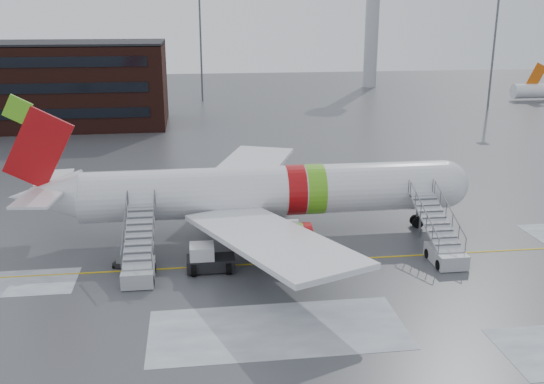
{
  "coord_description": "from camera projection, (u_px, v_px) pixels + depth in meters",
  "views": [
    {
      "loc": [
        -10.23,
        -39.17,
        16.74
      ],
      "look_at": [
        -4.62,
        2.73,
        4.0
      ],
      "focal_mm": 40.0,
      "sensor_mm": 36.0,
      "label": 1
    }
  ],
  "objects": [
    {
      "name": "airstair_aft",
      "position": [
        139.0,
        260.0,
        39.5
      ],
      "size": [
        2.05,
        7.7,
        3.48
      ],
      "color": "#A6A8AD",
      "rests_on": "ground"
    },
    {
      "name": "airliner",
      "position": [
        256.0,
        192.0,
        46.1
      ],
      "size": [
        35.03,
        32.97,
        11.18
      ],
      "color": "white",
      "rests_on": "ground"
    },
    {
      "name": "control_tower",
      "position": [
        373.0,
        0.0,
        131.86
      ],
      "size": [
        6.4,
        6.4,
        30.0
      ],
      "color": "#B2B5BA",
      "rests_on": "ground"
    },
    {
      "name": "light_mast_far_ne",
      "position": [
        496.0,
        28.0,
        103.49
      ],
      "size": [
        1.2,
        1.2,
        24.25
      ],
      "color": "#595B60",
      "rests_on": "ground"
    },
    {
      "name": "airstair_fwd",
      "position": [
        442.0,
        245.0,
        42.14
      ],
      "size": [
        2.05,
        7.7,
        3.48
      ],
      "color": "#B0B1B7",
      "rests_on": "ground"
    },
    {
      "name": "pushback_tug",
      "position": [
        208.0,
        259.0,
        40.37
      ],
      "size": [
        3.2,
        2.4,
        1.82
      ],
      "color": "black",
      "rests_on": "ground"
    },
    {
      "name": "uld_container",
      "position": [
        130.0,
        256.0,
        41.05
      ],
      "size": [
        2.38,
        2.07,
        1.63
      ],
      "color": "black",
      "rests_on": "ground"
    },
    {
      "name": "ground",
      "position": [
        341.0,
        254.0,
        43.31
      ],
      "size": [
        260.0,
        260.0,
        0.0
      ],
      "primitive_type": "plane",
      "color": "#494C4F",
      "rests_on": "ground"
    },
    {
      "name": "light_mast_far_n",
      "position": [
        200.0,
        26.0,
        112.32
      ],
      "size": [
        1.2,
        1.2,
        24.25
      ],
      "color": "#595B60",
      "rests_on": "ground"
    }
  ]
}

